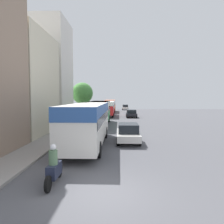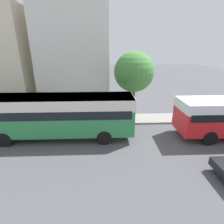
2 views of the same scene
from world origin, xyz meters
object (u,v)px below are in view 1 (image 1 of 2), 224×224
Objects in this scene: bus_following at (99,110)px; pedestrian_near_curb at (92,109)px; bus_lead at (88,119)px; bus_third_in_line at (107,107)px; car_far_curb at (125,107)px; motorcycle_behind_lead at (54,168)px; car_distant at (131,113)px; car_crossing at (128,133)px; bus_rear at (110,104)px.

bus_following is 20.53m from pedestrian_near_curb.
bus_lead is 25.70m from bus_third_in_line.
car_far_curb is (4.38, 34.88, -1.24)m from bus_following.
bus_following is 2.64× the size of car_far_curb.
motorcycle_behind_lead is 31.37m from car_distant.
car_far_curb is at bearing 62.03° from pedestrian_near_curb.
bus_third_in_line reaches higher than car_far_curb.
bus_lead is 2.36× the size of car_distant.
bus_third_in_line is (0.00, 25.70, -0.20)m from bus_lead.
car_crossing reaches higher than car_distant.
car_far_curb is at bearing 79.53° from bus_third_in_line.
car_far_curb is at bearing 85.17° from bus_lead.
car_crossing is at bearing 24.50° from bus_lead.
bus_third_in_line is 11.89m from bus_rear.
bus_lead is at bearing 87.07° from motorcycle_behind_lead.
bus_lead reaches higher than bus_third_in_line.
bus_following reaches higher than pedestrian_near_curb.
bus_rear is 2.50× the size of car_crossing.
bus_third_in_line is 2.25× the size of car_far_curb.
bus_lead reaches higher than car_far_curb.
bus_third_in_line reaches higher than car_crossing.
bus_third_in_line is 4.10× the size of motorcycle_behind_lead.
bus_third_in_line is 2.05× the size of car_distant.
car_crossing is at bearing 68.45° from motorcycle_behind_lead.
pedestrian_near_curb is (-3.78, -4.92, -0.83)m from bus_rear.
bus_lead is at bearing -83.40° from pedestrian_near_curb.
pedestrian_near_curb reaches higher than car_far_curb.
bus_lead is at bearing 85.17° from car_far_curb.
bus_following is 2.57× the size of car_crossing.
car_crossing is 45.95m from car_far_curb.
bus_following reaches higher than car_crossing.
bus_rear reaches higher than car_far_curb.
bus_rear is 4.67× the size of motorcycle_behind_lead.
motorcycle_behind_lead is 1.20× the size of pedestrian_near_curb.
pedestrian_near_curb is (-3.41, 20.22, -0.91)m from bus_following.
bus_following is at bearing -113.60° from car_distant.
car_distant is 2.41× the size of pedestrian_near_curb.
car_distant is at bearing -72.06° from bus_rear.
car_far_curb is 2.19× the size of pedestrian_near_curb.
pedestrian_near_curb is at bearing -77.63° from car_crossing.
bus_third_in_line is at bearing 89.34° from motorcycle_behind_lead.
bus_third_in_line is 5.08m from car_distant.
motorcycle_behind_lead reaches higher than car_far_curb.
bus_following is 11.65m from car_crossing.
motorcycle_behind_lead is 9.39m from car_crossing.
bus_rear reaches higher than bus_third_in_line.
car_far_curb is (4.38, 54.68, 0.09)m from motorcycle_behind_lead.
bus_following is 13.25m from bus_third_in_line.
car_distant is (4.51, 23.65, -1.31)m from bus_lead.
motorcycle_behind_lead is at bearing 85.42° from car_far_curb.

